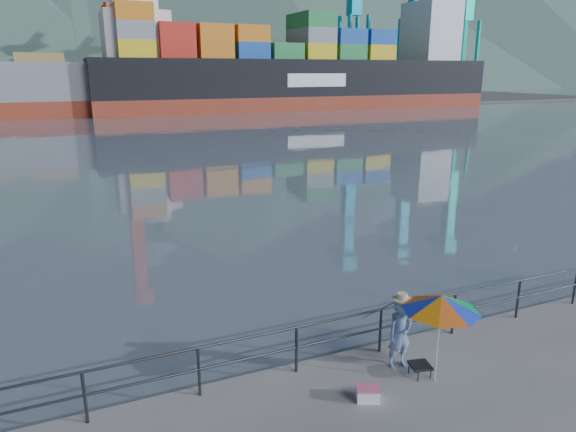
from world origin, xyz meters
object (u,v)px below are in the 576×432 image
object	(u,v)px
cooler_bag	(368,395)
container_ship	(311,71)
fisherman	(400,333)
bulk_carrier	(15,85)
beach_umbrella	(441,303)

from	to	relation	value
cooler_bag	container_ship	xyz separation A→B (m)	(33.72, 72.15, 5.66)
fisherman	bulk_carrier	distance (m)	73.52
cooler_bag	container_ship	size ratio (longest dim) A/B	0.01
beach_umbrella	cooler_bag	xyz separation A→B (m)	(-1.56, -0.02, -1.55)
cooler_bag	beach_umbrella	bearing A→B (deg)	24.46
fisherman	cooler_bag	size ratio (longest dim) A/B	3.59
fisherman	cooler_bag	distance (m)	1.55
beach_umbrella	bulk_carrier	bearing A→B (deg)	99.12
cooler_bag	container_ship	world-z (taller)	container_ship
fisherman	cooler_bag	xyz separation A→B (m)	(-1.20, -0.75, -0.63)
beach_umbrella	cooler_bag	bearing A→B (deg)	-179.31
cooler_bag	bulk_carrier	distance (m)	74.12
beach_umbrella	container_ship	world-z (taller)	container_ship
fisherman	cooler_bag	bearing A→B (deg)	-147.95
container_ship	cooler_bag	bearing A→B (deg)	-115.05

